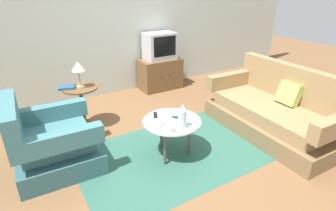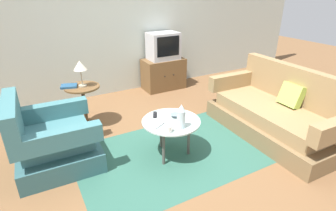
{
  "view_description": "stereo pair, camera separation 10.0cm",
  "coord_description": "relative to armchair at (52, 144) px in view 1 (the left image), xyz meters",
  "views": [
    {
      "loc": [
        -1.57,
        -2.41,
        1.95
      ],
      "look_at": [
        -0.0,
        0.21,
        0.55
      ],
      "focal_mm": 28.51,
      "sensor_mm": 36.0,
      "label": 1
    },
    {
      "loc": [
        -1.48,
        -2.46,
        1.95
      ],
      "look_at": [
        -0.0,
        0.21,
        0.55
      ],
      "focal_mm": 28.51,
      "sensor_mm": 36.0,
      "label": 2
    }
  ],
  "objects": [
    {
      "name": "ground_plane",
      "position": [
        1.39,
        -0.45,
        -0.3
      ],
      "size": [
        16.0,
        16.0,
        0.0
      ],
      "primitive_type": "plane",
      "color": "brown"
    },
    {
      "name": "back_wall",
      "position": [
        1.39,
        1.95,
        1.05
      ],
      "size": [
        9.0,
        0.12,
        2.7
      ],
      "primitive_type": "cube",
      "color": "#B2BCB2",
      "rests_on": "ground"
    },
    {
      "name": "area_rug",
      "position": [
        1.29,
        -0.49,
        -0.3
      ],
      "size": [
        2.29,
        1.53,
        0.0
      ],
      "primitive_type": "cube",
      "color": "#2D5B4C",
      "rests_on": "ground"
    },
    {
      "name": "armchair",
      "position": [
        0.0,
        0.0,
        0.0
      ],
      "size": [
        0.91,
        0.91,
        0.87
      ],
      "rotation": [
        0.0,
        0.0,
        -1.6
      ],
      "color": "#325C60",
      "rests_on": "ground"
    },
    {
      "name": "couch",
      "position": [
        2.83,
        -0.75,
        0.0
      ],
      "size": [
        0.95,
        1.91,
        0.92
      ],
      "rotation": [
        0.0,
        0.0,
        1.54
      ],
      "color": "brown",
      "rests_on": "ground"
    },
    {
      "name": "coffee_table",
      "position": [
        1.29,
        -0.5,
        0.13
      ],
      "size": [
        0.7,
        0.7,
        0.48
      ],
      "color": "#B2C6C1",
      "rests_on": "ground"
    },
    {
      "name": "side_table",
      "position": [
        0.55,
        0.77,
        0.15
      ],
      "size": [
        0.49,
        0.49,
        0.63
      ],
      "color": "brown",
      "rests_on": "ground"
    },
    {
      "name": "tv_stand",
      "position": [
        2.31,
        1.62,
        0.01
      ],
      "size": [
        0.81,
        0.48,
        0.6
      ],
      "color": "brown",
      "rests_on": "ground"
    },
    {
      "name": "television",
      "position": [
        2.31,
        1.62,
        0.56
      ],
      "size": [
        0.58,
        0.41,
        0.51
      ],
      "color": "#B7B7BC",
      "rests_on": "tv_stand"
    },
    {
      "name": "table_lamp",
      "position": [
        0.56,
        0.76,
        0.62
      ],
      "size": [
        0.18,
        0.18,
        0.37
      ],
      "color": "#9E937A",
      "rests_on": "side_table"
    },
    {
      "name": "vase",
      "position": [
        1.31,
        -0.69,
        0.32
      ],
      "size": [
        0.09,
        0.09,
        0.28
      ],
      "color": "silver",
      "rests_on": "coffee_table"
    },
    {
      "name": "mug",
      "position": [
        1.13,
        -0.71,
        0.22
      ],
      "size": [
        0.12,
        0.08,
        0.08
      ],
      "color": "white",
      "rests_on": "coffee_table"
    },
    {
      "name": "bowl",
      "position": [
        1.38,
        -0.44,
        0.2
      ],
      "size": [
        0.12,
        0.12,
        0.04
      ],
      "color": "slate",
      "rests_on": "coffee_table"
    },
    {
      "name": "tv_remote_dark",
      "position": [
        1.18,
        -0.28,
        0.19
      ],
      "size": [
        0.11,
        0.15,
        0.02
      ],
      "rotation": [
        0.0,
        0.0,
        1.09
      ],
      "color": "black",
      "rests_on": "coffee_table"
    },
    {
      "name": "tv_remote_silver",
      "position": [
        1.11,
        -0.54,
        0.19
      ],
      "size": [
        0.17,
        0.11,
        0.02
      ],
      "rotation": [
        0.0,
        0.0,
        3.6
      ],
      "color": "#B2B2B7",
      "rests_on": "coffee_table"
    },
    {
      "name": "book",
      "position": [
        0.39,
        0.82,
        0.35
      ],
      "size": [
        0.25,
        0.21,
        0.03
      ],
      "rotation": [
        0.0,
        0.0,
        -0.27
      ],
      "color": "navy",
      "rests_on": "side_table"
    }
  ]
}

